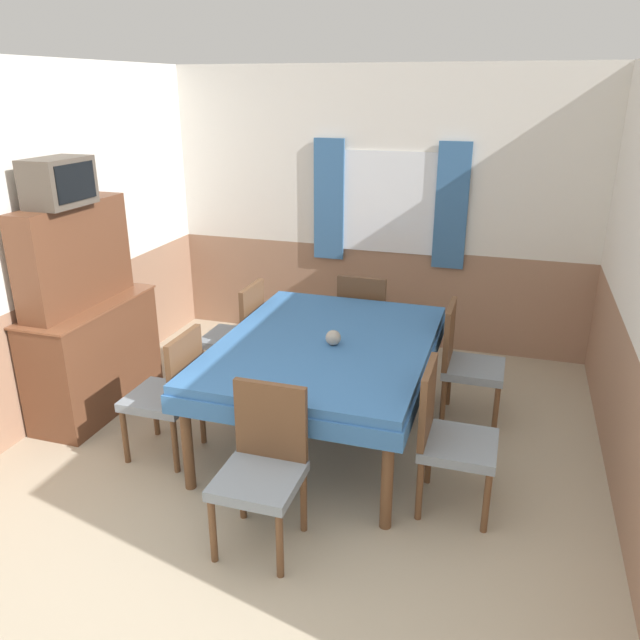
{
  "coord_description": "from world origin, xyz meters",
  "views": [
    {
      "loc": [
        1.24,
        -1.94,
        2.41
      ],
      "look_at": [
        0.04,
        1.89,
        0.9
      ],
      "focal_mm": 35.0,
      "sensor_mm": 36.0,
      "label": 1
    }
  ],
  "objects_px": {
    "chair_right_far": "(465,360)",
    "tv": "(59,182)",
    "sideboard": "(89,327)",
    "vase": "(333,338)",
    "dining_table": "(325,354)",
    "chair_left_far": "(239,332)",
    "chair_right_near": "(448,434)",
    "chair_head_near": "(263,463)",
    "chair_head_window": "(364,320)",
    "chair_left_near": "(170,391)"
  },
  "relations": [
    {
      "from": "chair_head_near",
      "to": "chair_head_window",
      "type": "distance_m",
      "value": 2.33
    },
    {
      "from": "chair_head_window",
      "to": "sideboard",
      "type": "distance_m",
      "value": 2.27
    },
    {
      "from": "sideboard",
      "to": "tv",
      "type": "bearing_deg",
      "value": -82.83
    },
    {
      "from": "chair_right_near",
      "to": "tv",
      "type": "xyz_separation_m",
      "value": [
        -2.77,
        0.32,
        1.3
      ]
    },
    {
      "from": "chair_right_far",
      "to": "tv",
      "type": "relative_size",
      "value": 1.9
    },
    {
      "from": "chair_right_far",
      "to": "sideboard",
      "type": "bearing_deg",
      "value": -76.34
    },
    {
      "from": "chair_right_near",
      "to": "chair_head_window",
      "type": "height_order",
      "value": "same"
    },
    {
      "from": "chair_right_far",
      "to": "chair_head_near",
      "type": "relative_size",
      "value": 1.0
    },
    {
      "from": "chair_head_near",
      "to": "tv",
      "type": "distance_m",
      "value": 2.44
    },
    {
      "from": "chair_right_far",
      "to": "chair_right_near",
      "type": "distance_m",
      "value": 1.11
    },
    {
      "from": "chair_right_near",
      "to": "chair_head_near",
      "type": "relative_size",
      "value": 1.0
    },
    {
      "from": "chair_head_near",
      "to": "tv",
      "type": "bearing_deg",
      "value": -26.7
    },
    {
      "from": "chair_left_far",
      "to": "tv",
      "type": "bearing_deg",
      "value": 130.49
    },
    {
      "from": "chair_right_far",
      "to": "chair_left_far",
      "type": "bearing_deg",
      "value": -90.0
    },
    {
      "from": "chair_right_near",
      "to": "chair_head_window",
      "type": "xyz_separation_m",
      "value": [
        -0.92,
        1.72,
        0.0
      ]
    },
    {
      "from": "dining_table",
      "to": "sideboard",
      "type": "distance_m",
      "value": 1.87
    },
    {
      "from": "chair_right_near",
      "to": "tv",
      "type": "relative_size",
      "value": 1.9
    },
    {
      "from": "chair_left_near",
      "to": "chair_right_far",
      "type": "bearing_deg",
      "value": -58.96
    },
    {
      "from": "chair_right_near",
      "to": "chair_head_near",
      "type": "height_order",
      "value": "same"
    },
    {
      "from": "chair_left_near",
      "to": "sideboard",
      "type": "height_order",
      "value": "sideboard"
    },
    {
      "from": "chair_right_far",
      "to": "sideboard",
      "type": "xyz_separation_m",
      "value": [
        -2.79,
        -0.68,
        0.19
      ]
    },
    {
      "from": "chair_right_far",
      "to": "chair_head_window",
      "type": "distance_m",
      "value": 1.11
    },
    {
      "from": "chair_left_near",
      "to": "chair_head_window",
      "type": "height_order",
      "value": "same"
    },
    {
      "from": "chair_right_far",
      "to": "chair_left_near",
      "type": "bearing_deg",
      "value": -58.96
    },
    {
      "from": "chair_right_near",
      "to": "chair_head_near",
      "type": "bearing_deg",
      "value": -56.59
    },
    {
      "from": "sideboard",
      "to": "vase",
      "type": "xyz_separation_m",
      "value": [
        1.93,
        0.07,
        0.12
      ]
    },
    {
      "from": "tv",
      "to": "vase",
      "type": "xyz_separation_m",
      "value": [
        1.92,
        0.18,
        -0.99
      ]
    },
    {
      "from": "chair_left_far",
      "to": "sideboard",
      "type": "xyz_separation_m",
      "value": [
        -0.94,
        -0.68,
        0.19
      ]
    },
    {
      "from": "dining_table",
      "to": "chair_right_far",
      "type": "distance_m",
      "value": 1.09
    },
    {
      "from": "chair_left_far",
      "to": "chair_right_far",
      "type": "height_order",
      "value": "same"
    },
    {
      "from": "chair_head_near",
      "to": "vase",
      "type": "xyz_separation_m",
      "value": [
        0.07,
        1.11,
        0.31
      ]
    },
    {
      "from": "chair_left_far",
      "to": "tv",
      "type": "relative_size",
      "value": 1.9
    },
    {
      "from": "dining_table",
      "to": "vase",
      "type": "distance_m",
      "value": 0.18
    },
    {
      "from": "chair_right_far",
      "to": "chair_head_near",
      "type": "distance_m",
      "value": 1.95
    },
    {
      "from": "vase",
      "to": "chair_left_far",
      "type": "bearing_deg",
      "value": 148.49
    },
    {
      "from": "chair_left_far",
      "to": "sideboard",
      "type": "relative_size",
      "value": 0.56
    },
    {
      "from": "sideboard",
      "to": "vase",
      "type": "relative_size",
      "value": 15.37
    },
    {
      "from": "chair_left_far",
      "to": "chair_right_near",
      "type": "xyz_separation_m",
      "value": [
        1.85,
        -1.11,
        0.0
      ]
    },
    {
      "from": "chair_left_far",
      "to": "sideboard",
      "type": "bearing_deg",
      "value": 125.76
    },
    {
      "from": "tv",
      "to": "chair_head_window",
      "type": "bearing_deg",
      "value": 37.12
    },
    {
      "from": "dining_table",
      "to": "chair_left_far",
      "type": "bearing_deg",
      "value": 148.96
    },
    {
      "from": "chair_left_near",
      "to": "chair_head_window",
      "type": "xyz_separation_m",
      "value": [
        0.92,
        1.72,
        0.0
      ]
    },
    {
      "from": "dining_table",
      "to": "sideboard",
      "type": "xyz_separation_m",
      "value": [
        -1.86,
        -0.12,
        0.03
      ]
    },
    {
      "from": "chair_head_window",
      "to": "vase",
      "type": "distance_m",
      "value": 1.26
    },
    {
      "from": "chair_right_far",
      "to": "tv",
      "type": "bearing_deg",
      "value": -74.09
    },
    {
      "from": "chair_head_window",
      "to": "tv",
      "type": "height_order",
      "value": "tv"
    },
    {
      "from": "chair_right_near",
      "to": "chair_head_near",
      "type": "xyz_separation_m",
      "value": [
        -0.92,
        -0.61,
        0.0
      ]
    },
    {
      "from": "dining_table",
      "to": "chair_head_near",
      "type": "relative_size",
      "value": 2.13
    },
    {
      "from": "chair_right_near",
      "to": "tv",
      "type": "distance_m",
      "value": 3.08
    },
    {
      "from": "chair_left_far",
      "to": "dining_table",
      "type": "bearing_deg",
      "value": -121.04
    }
  ]
}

